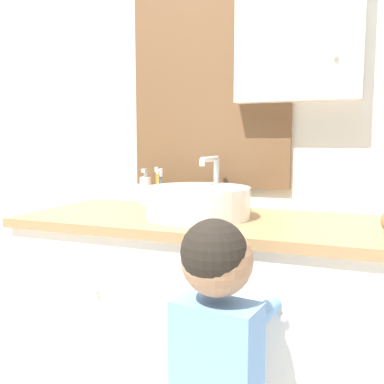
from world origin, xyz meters
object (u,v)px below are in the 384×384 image
Objects in this scene: sink_basin at (199,201)px; soap_dispenser at (146,190)px; child_figure at (217,351)px; toothbrush_holder at (160,196)px.

soap_dispenser is at bearing 147.39° from sink_basin.
child_figure is (0.23, -0.47, -0.33)m from sink_basin.
child_figure is at bearing -50.59° from soap_dispenser.
sink_basin is 0.62m from child_figure.
toothbrush_holder is at bearing 126.16° from child_figure.
soap_dispenser is at bearing 162.14° from toothbrush_holder.
sink_basin is 2.74× the size of soap_dispenser.
toothbrush_holder reaches higher than soap_dispenser.
sink_basin is 0.40m from soap_dispenser.
child_figure is at bearing -64.18° from sink_basin.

